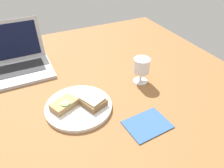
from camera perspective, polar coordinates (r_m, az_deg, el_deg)
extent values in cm
cube|color=brown|center=(90.39, -4.80, -3.65)|extent=(140.00, 140.00, 3.00)
cylinder|color=silver|center=(83.58, -8.68, -5.90)|extent=(25.04, 25.04, 1.50)
cube|color=#A88456|center=(82.63, -12.45, -5.21)|extent=(11.01, 9.26, 2.43)
cylinder|color=#6BB74C|center=(81.36, -11.98, -4.59)|extent=(2.81, 2.81, 0.36)
cylinder|color=#6BB74C|center=(80.86, -12.13, -4.91)|extent=(3.46, 3.46, 0.38)
cube|color=brown|center=(82.31, -5.15, -4.55)|extent=(10.10, 11.25, 2.39)
cube|color=#F4EAB7|center=(81.30, -5.20, -3.71)|extent=(8.87, 9.73, 0.76)
cylinder|color=white|center=(97.47, 7.40, 0.76)|extent=(6.31, 6.31, 0.40)
cylinder|color=white|center=(96.03, 7.51, 2.00)|extent=(1.07, 1.07, 4.71)
cylinder|color=white|center=(93.08, 7.78, 4.80)|extent=(6.99, 6.99, 6.28)
cylinder|color=white|center=(93.64, 7.72, 4.24)|extent=(6.43, 6.43, 4.13)
cube|color=#ADAFB5|center=(110.21, -24.45, 2.38)|extent=(35.32, 22.08, 1.49)
cube|color=#232326|center=(111.53, -24.65, 3.24)|extent=(28.97, 12.14, 0.16)
cube|color=#ADAFB5|center=(117.55, -26.32, 9.78)|extent=(34.62, 5.29, 19.33)
cube|color=black|center=(117.09, -26.30, 9.69)|extent=(31.09, 3.94, 16.12)
cube|color=#33598C|center=(77.87, 9.19, -10.42)|extent=(15.77, 12.47, 0.40)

